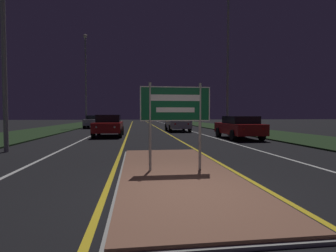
% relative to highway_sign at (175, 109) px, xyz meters
% --- Properties ---
extents(ground_plane, '(160.00, 160.00, 0.00)m').
position_rel_highway_sign_xyz_m(ground_plane, '(0.00, -1.85, -1.68)').
color(ground_plane, black).
extents(median_island, '(2.84, 7.84, 0.10)m').
position_rel_highway_sign_xyz_m(median_island, '(0.00, 0.00, -1.64)').
color(median_island, '#999993').
rests_on(median_island, ground_plane).
extents(verge_left, '(5.00, 100.00, 0.08)m').
position_rel_highway_sign_xyz_m(verge_left, '(-9.50, 18.15, -1.64)').
color(verge_left, '#1E3319').
rests_on(verge_left, ground_plane).
extents(verge_right, '(5.00, 100.00, 0.08)m').
position_rel_highway_sign_xyz_m(verge_right, '(9.50, 18.15, -1.64)').
color(verge_right, '#1E3319').
rests_on(verge_right, ground_plane).
extents(centre_line_yellow_left, '(0.12, 70.00, 0.01)m').
position_rel_highway_sign_xyz_m(centre_line_yellow_left, '(-1.61, 23.15, -1.68)').
color(centre_line_yellow_left, gold).
rests_on(centre_line_yellow_left, ground_plane).
extents(centre_line_yellow_right, '(0.12, 70.00, 0.01)m').
position_rel_highway_sign_xyz_m(centre_line_yellow_right, '(1.61, 23.15, -1.68)').
color(centre_line_yellow_right, gold).
rests_on(centre_line_yellow_right, ground_plane).
extents(lane_line_white_left, '(0.12, 70.00, 0.01)m').
position_rel_highway_sign_xyz_m(lane_line_white_left, '(-4.20, 23.15, -1.68)').
color(lane_line_white_left, silver).
rests_on(lane_line_white_left, ground_plane).
extents(lane_line_white_right, '(0.12, 70.00, 0.01)m').
position_rel_highway_sign_xyz_m(lane_line_white_right, '(4.20, 23.15, -1.68)').
color(lane_line_white_right, silver).
rests_on(lane_line_white_right, ground_plane).
extents(edge_line_white_left, '(0.10, 70.00, 0.01)m').
position_rel_highway_sign_xyz_m(edge_line_white_left, '(-7.20, 23.15, -1.68)').
color(edge_line_white_left, silver).
rests_on(edge_line_white_left, ground_plane).
extents(edge_line_white_right, '(0.10, 70.00, 0.01)m').
position_rel_highway_sign_xyz_m(edge_line_white_right, '(7.20, 23.15, -1.68)').
color(edge_line_white_right, silver).
rests_on(edge_line_white_right, ground_plane).
extents(highway_sign, '(1.80, 0.07, 2.24)m').
position_rel_highway_sign_xyz_m(highway_sign, '(0.00, 0.00, 0.00)').
color(highway_sign, '#9E9E99').
rests_on(highway_sign, median_island).
extents(streetlight_left_far, '(0.44, 0.44, 10.61)m').
position_rel_highway_sign_xyz_m(streetlight_left_far, '(-6.53, 24.16, 4.54)').
color(streetlight_left_far, '#9E9E99').
rests_on(streetlight_left_far, ground_plane).
extents(streetlight_right_near, '(0.45, 0.45, 11.23)m').
position_rel_highway_sign_xyz_m(streetlight_right_near, '(6.45, 13.96, 4.90)').
color(streetlight_right_near, '#9E9E99').
rests_on(streetlight_right_near, ground_plane).
extents(car_receding_0, '(1.98, 4.35, 1.44)m').
position_rel_highway_sign_xyz_m(car_receding_0, '(5.50, 9.20, -0.91)').
color(car_receding_0, maroon).
rests_on(car_receding_0, ground_plane).
extents(car_receding_1, '(1.96, 4.61, 1.52)m').
position_rel_highway_sign_xyz_m(car_receding_1, '(2.90, 17.34, -0.88)').
color(car_receding_1, '#B7B7BC').
rests_on(car_receding_1, ground_plane).
extents(car_approaching_0, '(1.96, 4.35, 1.53)m').
position_rel_highway_sign_xyz_m(car_approaching_0, '(-2.86, 12.24, -0.87)').
color(car_approaching_0, maroon).
rests_on(car_approaching_0, ground_plane).
extents(car_approaching_1, '(2.03, 4.29, 1.46)m').
position_rel_highway_sign_xyz_m(car_approaching_1, '(-5.68, 24.51, -0.89)').
color(car_approaching_1, '#B7B7BC').
rests_on(car_approaching_1, ground_plane).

